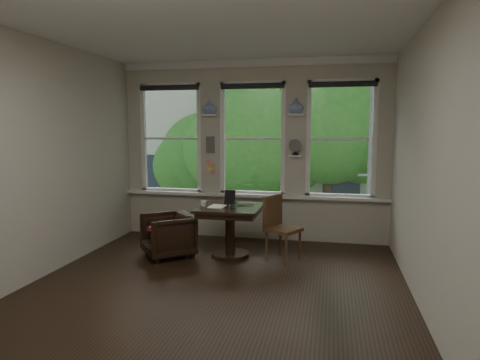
% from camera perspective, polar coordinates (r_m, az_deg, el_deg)
% --- Properties ---
extents(ground, '(4.50, 4.50, 0.00)m').
position_cam_1_polar(ground, '(5.39, -2.83, -13.54)').
color(ground, black).
rests_on(ground, ground).
extents(ceiling, '(4.50, 4.50, 0.00)m').
position_cam_1_polar(ceiling, '(5.17, -3.04, 19.39)').
color(ceiling, silver).
rests_on(ceiling, ground).
extents(wall_back, '(4.50, 0.00, 4.50)m').
position_cam_1_polar(wall_back, '(7.25, 1.72, 3.92)').
color(wall_back, '#BCB0A1').
rests_on(wall_back, ground).
extents(wall_front, '(4.50, 0.00, 4.50)m').
position_cam_1_polar(wall_front, '(2.96, -14.37, -0.82)').
color(wall_front, '#BCB0A1').
rests_on(wall_front, ground).
extents(wall_left, '(0.00, 4.50, 4.50)m').
position_cam_1_polar(wall_left, '(6.05, -23.99, 2.70)').
color(wall_left, '#BCB0A1').
rests_on(wall_left, ground).
extents(wall_right, '(0.00, 4.50, 4.50)m').
position_cam_1_polar(wall_right, '(4.98, 22.96, 1.94)').
color(wall_right, '#BCB0A1').
rests_on(wall_right, ground).
extents(window_left, '(1.10, 0.12, 1.90)m').
position_cam_1_polar(window_left, '(7.64, -9.07, 5.49)').
color(window_left, white).
rests_on(window_left, ground).
extents(window_center, '(1.10, 0.12, 1.90)m').
position_cam_1_polar(window_center, '(7.25, 1.73, 5.50)').
color(window_center, white).
rests_on(window_center, ground).
extents(window_right, '(1.10, 0.12, 1.90)m').
position_cam_1_polar(window_right, '(7.13, 13.32, 5.29)').
color(window_right, white).
rests_on(window_right, ground).
extents(shelf_left, '(0.26, 0.16, 0.03)m').
position_cam_1_polar(shelf_left, '(7.32, -4.06, 8.63)').
color(shelf_left, white).
rests_on(shelf_left, ground).
extents(shelf_right, '(0.26, 0.16, 0.03)m').
position_cam_1_polar(shelf_right, '(7.05, 7.46, 8.65)').
color(shelf_right, white).
rests_on(shelf_right, ground).
extents(intercom, '(0.14, 0.06, 0.28)m').
position_cam_1_polar(intercom, '(7.35, -3.96, 4.72)').
color(intercom, '#59544F').
rests_on(intercom, ground).
extents(sticky_notes, '(0.16, 0.01, 0.24)m').
position_cam_1_polar(sticky_notes, '(7.38, -3.93, 2.01)').
color(sticky_notes, pink).
rests_on(sticky_notes, ground).
extents(desk_fan, '(0.20, 0.20, 0.24)m').
position_cam_1_polar(desk_fan, '(7.04, 7.37, 4.01)').
color(desk_fan, '#59544F').
rests_on(desk_fan, ground).
extents(vase_left, '(0.24, 0.24, 0.25)m').
position_cam_1_polar(vase_left, '(7.32, -4.07, 9.72)').
color(vase_left, white).
rests_on(vase_left, shelf_left).
extents(vase_right, '(0.24, 0.24, 0.25)m').
position_cam_1_polar(vase_right, '(7.06, 7.48, 9.78)').
color(vase_right, white).
rests_on(vase_right, shelf_right).
extents(table, '(0.90, 0.90, 0.75)m').
position_cam_1_polar(table, '(6.32, -1.34, -6.88)').
color(table, black).
rests_on(table, ground).
extents(armchair_left, '(0.96, 0.96, 0.63)m').
position_cam_1_polar(armchair_left, '(6.42, -9.58, -7.28)').
color(armchair_left, black).
rests_on(armchair_left, ground).
extents(cushion_red, '(0.45, 0.45, 0.06)m').
position_cam_1_polar(cushion_red, '(6.39, -9.61, -6.12)').
color(cushion_red, maroon).
rests_on(cushion_red, armchair_left).
extents(side_chair_right, '(0.57, 0.57, 0.92)m').
position_cam_1_polar(side_chair_right, '(6.14, 5.80, -6.51)').
color(side_chair_right, '#4E321C').
rests_on(side_chair_right, ground).
extents(laptop, '(0.33, 0.21, 0.03)m').
position_cam_1_polar(laptop, '(6.28, 0.30, -3.35)').
color(laptop, black).
rests_on(laptop, table).
extents(mug, '(0.11, 0.11, 0.09)m').
position_cam_1_polar(mug, '(6.24, -4.86, -3.16)').
color(mug, white).
rests_on(mug, table).
extents(drinking_glass, '(0.15, 0.15, 0.09)m').
position_cam_1_polar(drinking_glass, '(5.98, -0.88, -3.53)').
color(drinking_glass, white).
rests_on(drinking_glass, table).
extents(tablet, '(0.17, 0.09, 0.22)m').
position_cam_1_polar(tablet, '(6.35, -1.37, -2.34)').
color(tablet, black).
rests_on(tablet, table).
extents(papers, '(0.24, 0.31, 0.00)m').
position_cam_1_polar(papers, '(6.24, -3.05, -3.52)').
color(papers, silver).
rests_on(papers, table).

